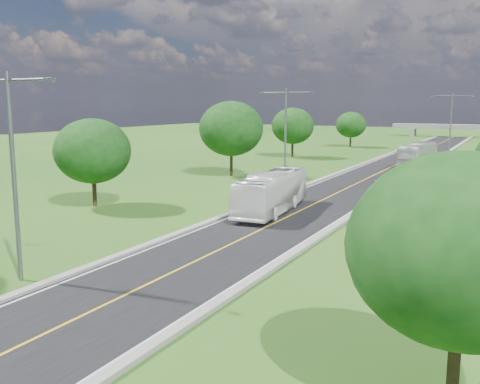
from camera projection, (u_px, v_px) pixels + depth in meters
The scene contains 16 objects.
ground at pixel (378, 174), 65.35m from camera, with size 260.00×260.00×0.00m, color #235517.
road at pixel (389, 168), 70.58m from camera, with size 8.00×150.00×0.06m, color black.
curb_left at pixel (357, 166), 72.52m from camera, with size 0.50×150.00×0.22m, color gray.
curb_right at pixel (422, 169), 68.62m from camera, with size 0.50×150.00×0.22m, color gray.
speed_limit_sign at pixel (378, 189), 43.48m from camera, with size 0.55×0.09×2.40m.
overpass at pixel (454, 128), 134.81m from camera, with size 30.00×3.00×3.20m.
streetlight_near_left at pixel (13, 159), 25.21m from camera, with size 5.90×0.25×10.00m.
streetlight_mid_left at pixel (285, 129), 54.02m from camera, with size 5.90×0.25×10.00m.
streetlight_far_right at pixel (451, 121), 77.33m from camera, with size 5.90×0.25×10.00m.
tree_lb at pixel (93, 151), 43.98m from camera, with size 6.30×6.30×7.33m.
tree_lc at pixel (231, 129), 62.58m from camera, with size 7.56×7.56×8.79m.
tree_ld at pixel (293, 126), 84.55m from camera, with size 6.72×6.72×7.82m.
tree_le at pixel (351, 125), 104.47m from camera, with size 5.88×5.88×6.84m.
tree_ra at pixel (462, 249), 14.50m from camera, with size 6.30×6.30×7.33m.
bus_outbound at pixel (418, 154), 72.69m from camera, with size 2.65×11.35×3.16m, color silver.
bus_inbound at pixel (272, 192), 42.01m from camera, with size 2.67×11.41×3.18m, color white.
Camera 1 is at (15.19, -5.24, 8.56)m, focal length 40.00 mm.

